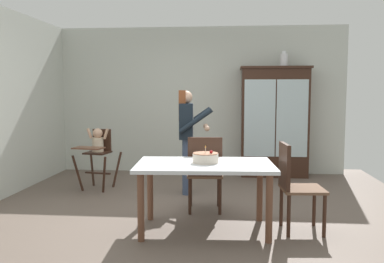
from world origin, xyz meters
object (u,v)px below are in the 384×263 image
ceramic_vase (284,60)px  birthday_cake (206,158)px  china_cabinet (274,121)px  dining_table (205,172)px  adult_person (187,129)px  dining_chair_right_end (293,181)px  high_chair_with_toddler (98,147)px  dining_chair_far_side (205,169)px

ceramic_vase → birthday_cake: (-1.20, -3.01, -1.28)m
china_cabinet → dining_table: china_cabinet is taller
adult_person → dining_chair_right_end: size_ratio=1.59×
high_chair_with_toddler → birthday_cake: high_chair_with_toddler is taller
ceramic_vase → high_chair_with_toddler: 3.53m
adult_person → dining_chair_right_end: bearing=-145.6°
ceramic_vase → adult_person: size_ratio=0.18×
ceramic_vase → birthday_cake: bearing=-111.7°
birthday_cake → dining_chair_right_end: dining_chair_right_end is taller
adult_person → birthday_cake: size_ratio=5.47×
high_chair_with_toddler → adult_person: adult_person is taller
high_chair_with_toddler → dining_chair_far_side: size_ratio=0.99×
dining_table → dining_chair_far_side: dining_chair_far_side is taller
ceramic_vase → dining_chair_right_end: 3.36m
birthday_cake → dining_chair_right_end: size_ratio=0.29×
china_cabinet → dining_table: 3.24m
dining_table → birthday_cake: (0.01, 0.03, 0.15)m
high_chair_with_toddler → china_cabinet: bearing=34.4°
birthday_cake → dining_chair_far_side: size_ratio=0.29×
adult_person → dining_chair_far_side: bearing=-166.7°
ceramic_vase → adult_person: bearing=-137.7°
birthday_cake → dining_chair_far_side: bearing=94.0°
dining_chair_far_side → dining_chair_right_end: (0.99, -0.61, 0.00)m
ceramic_vase → china_cabinet: bearing=-178.5°
dining_table → dining_chair_far_side: size_ratio=1.58×
adult_person → china_cabinet: bearing=-50.7°
high_chair_with_toddler → adult_person: bearing=4.1°
dining_chair_far_side → ceramic_vase: bearing=-121.6°
ceramic_vase → dining_table: (-1.20, -3.04, -1.43)m
dining_chair_far_side → high_chair_with_toddler: bearing=-36.6°
ceramic_vase → dining_chair_far_side: size_ratio=0.28×
china_cabinet → adult_person: size_ratio=1.28×
dining_table → dining_chair_far_side: 0.67m
ceramic_vase → birthday_cake: ceramic_vase is taller
dining_chair_far_side → dining_chair_right_end: size_ratio=1.00×
china_cabinet → dining_chair_far_side: 2.65m
birthday_cake → dining_table: bearing=-99.3°
ceramic_vase → adult_person: (-1.57, -1.43, -1.10)m
high_chair_with_toddler → adult_person: 1.44m
china_cabinet → high_chair_with_toddler: 3.12m
china_cabinet → dining_table: (-1.06, -3.04, -0.34)m
ceramic_vase → adult_person: 2.39m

